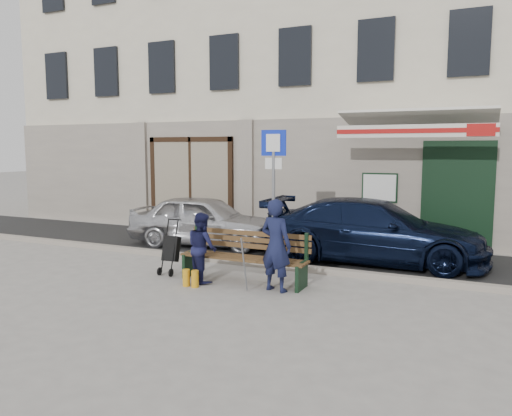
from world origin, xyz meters
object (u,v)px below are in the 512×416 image
Objects in this scene: woman at (202,247)px; stroller at (171,250)px; car_silver at (204,220)px; parking_sign at (274,175)px; bench at (241,257)px; car_navy at (374,231)px; man at (276,245)px.

woman reaches higher than stroller.
woman is at bearing -19.93° from stroller.
car_silver is 1.34× the size of parking_sign.
bench is at bearing -121.01° from woman.
parking_sign reaches higher than stroller.
car_silver is 3.38m from woman.
stroller is (-1.50, -0.03, 0.01)m from bench.
man reaches higher than car_navy.
parking_sign is 2.19× the size of woman.
stroller is (-1.56, -1.39, -1.41)m from parking_sign.
woman is (-1.45, 0.00, -0.15)m from man.
car_navy is 4.27m from stroller.
car_navy reaches higher than bench.
bench is at bearing -2.58° from stroller.
car_navy is 3.81m from woman.
parking_sign reaches higher than bench.
parking_sign is 1.76× the size of man.
car_navy is 2.94× the size of man.
car_silver is at bearing -24.09° from woman.
car_navy reaches higher than woman.
bench is at bearing 142.34° from car_navy.
car_silver is 4.20m from car_navy.
woman is (-0.65, -0.28, 0.18)m from bench.
car_navy is at bearing 29.09° from parking_sign.
man reaches higher than woman.
stroller is at bearing 125.96° from car_navy.
car_navy is at bearing -95.36° from woman.
car_navy is 3.19m from bench.
car_silver is at bearing 146.61° from parking_sign.
bench is (2.34, -2.65, -0.18)m from car_silver.
car_navy is 1.67× the size of parking_sign.
woman is at bearing -156.92° from bench.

